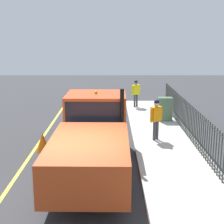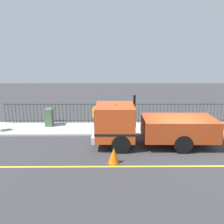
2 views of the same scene
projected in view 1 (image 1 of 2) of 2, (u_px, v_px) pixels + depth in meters
ground_plane at (81, 192)px, 9.59m from camera, size 57.74×57.74×0.00m
sidewalk_slab at (190, 190)px, 9.56m from camera, size 2.63×26.24×0.12m
lane_marking at (6, 192)px, 9.59m from camera, size 0.12×23.62×0.01m
work_truck at (94, 132)px, 11.19m from camera, size 2.33×6.61×2.65m
worker_standing at (157, 115)px, 13.81m from camera, size 0.52×0.47×1.72m
pedestrian_distant at (137, 91)px, 20.25m from camera, size 0.55×0.40×1.65m
utility_cabinet at (166, 109)px, 17.10m from camera, size 0.73×0.46×1.20m
traffic_cone at (44, 142)px, 12.94m from camera, size 0.52×0.52×0.74m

